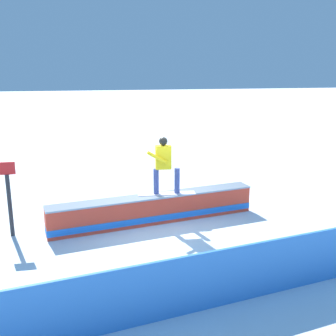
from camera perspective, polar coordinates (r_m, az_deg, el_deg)
name	(u,v)px	position (r m, az deg, el deg)	size (l,w,h in m)	color
ground_plane	(155,222)	(10.85, -1.91, -7.57)	(120.00, 120.00, 0.00)	white
grind_box	(154,210)	(10.73, -1.92, -5.90)	(5.55, 1.55, 0.74)	red
snowboarder	(164,163)	(10.49, -0.54, 0.64)	(1.53, 0.43, 1.52)	silver
safety_fence	(195,283)	(6.99, 3.88, -15.87)	(10.37, 0.06, 1.05)	#3881DF
trail_marker	(9,197)	(10.39, -21.43, -3.80)	(0.40, 0.10, 1.84)	#262628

